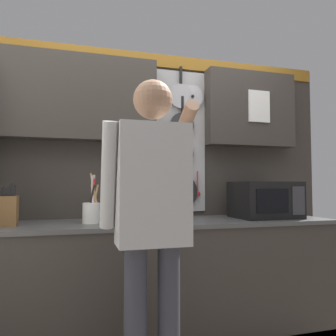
{
  "coord_description": "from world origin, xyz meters",
  "views": [
    {
      "loc": [
        -0.69,
        -2.4,
        1.17
      ],
      "look_at": [
        0.05,
        0.22,
        1.32
      ],
      "focal_mm": 35.0,
      "sensor_mm": 36.0,
      "label": 1
    }
  ],
  "objects_px": {
    "utensil_crock": "(92,210)",
    "person": "(152,209)",
    "knife_block": "(8,210)",
    "microwave": "(265,200)"
  },
  "relations": [
    {
      "from": "utensil_crock",
      "to": "person",
      "type": "distance_m",
      "value": 0.72
    },
    {
      "from": "microwave",
      "to": "person",
      "type": "bearing_deg",
      "value": -149.33
    },
    {
      "from": "knife_block",
      "to": "person",
      "type": "bearing_deg",
      "value": -38.47
    },
    {
      "from": "knife_block",
      "to": "person",
      "type": "height_order",
      "value": "person"
    },
    {
      "from": "microwave",
      "to": "knife_block",
      "type": "bearing_deg",
      "value": 179.99
    },
    {
      "from": "microwave",
      "to": "knife_block",
      "type": "xyz_separation_m",
      "value": [
        -1.92,
        0.0,
        -0.05
      ]
    },
    {
      "from": "knife_block",
      "to": "person",
      "type": "xyz_separation_m",
      "value": [
        0.82,
        -0.65,
        0.04
      ]
    },
    {
      "from": "utensil_crock",
      "to": "microwave",
      "type": "bearing_deg",
      "value": -0.09
    },
    {
      "from": "microwave",
      "to": "utensil_crock",
      "type": "height_order",
      "value": "utensil_crock"
    },
    {
      "from": "microwave",
      "to": "person",
      "type": "distance_m",
      "value": 1.28
    }
  ]
}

